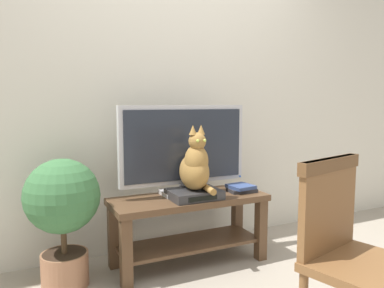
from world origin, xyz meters
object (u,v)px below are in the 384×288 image
object	(u,v)px
cat	(195,166)
book_stack	(241,188)
tv	(184,148)
media_box	(194,194)
wooden_chair	(352,246)
potted_plant	(63,208)
tv_stand	(189,217)

from	to	relation	value
cat	book_stack	bearing A→B (deg)	5.37
tv	book_stack	bearing A→B (deg)	-17.12
tv	book_stack	distance (m)	0.54
media_box	wooden_chair	world-z (taller)	wooden_chair
media_box	potted_plant	world-z (taller)	potted_plant
wooden_chair	tv	bearing A→B (deg)	100.20
tv	book_stack	xyz separation A→B (m)	(0.41, -0.13, -0.32)
tv_stand	tv	size ratio (longest dim) A/B	1.16
tv_stand	cat	xyz separation A→B (m)	(0.01, -0.08, 0.38)
potted_plant	cat	bearing A→B (deg)	-7.48
media_box	cat	xyz separation A→B (m)	(0.00, -0.02, 0.20)
tv	media_box	size ratio (longest dim) A/B	2.74
cat	wooden_chair	xyz separation A→B (m)	(0.22, -1.14, -0.20)
book_stack	potted_plant	world-z (taller)	potted_plant
tv	potted_plant	distance (m)	0.92
wooden_chair	potted_plant	distance (m)	1.66
media_box	potted_plant	bearing A→B (deg)	173.54
book_stack	potted_plant	distance (m)	1.27
tv	media_box	xyz separation A→B (m)	(0.01, -0.15, -0.31)
tv	potted_plant	bearing A→B (deg)	-176.55
tv_stand	media_box	xyz separation A→B (m)	(0.01, -0.06, 0.18)
tv	book_stack	size ratio (longest dim) A/B	4.51
potted_plant	book_stack	bearing A→B (deg)	-3.43
tv	cat	distance (m)	0.20
wooden_chair	book_stack	world-z (taller)	wooden_chair
potted_plant	media_box	bearing A→B (deg)	-6.46
tv_stand	potted_plant	world-z (taller)	potted_plant
tv	cat	bearing A→B (deg)	-85.86
cat	potted_plant	world-z (taller)	cat
tv_stand	wooden_chair	xyz separation A→B (m)	(0.24, -1.22, 0.18)
tv	media_box	world-z (taller)	tv
tv_stand	media_box	world-z (taller)	media_box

